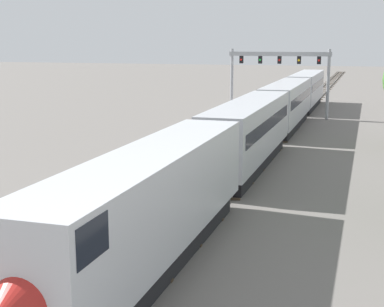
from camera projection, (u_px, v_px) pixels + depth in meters
name	position (u px, v px, depth m)	size (l,w,h in m)	color
ground_plane	(70.00, 293.00, 21.02)	(400.00, 400.00, 0.00)	slate
track_main	(305.00, 109.00, 76.70)	(2.60, 200.00, 0.16)	slate
track_near	(230.00, 129.00, 59.53)	(2.60, 160.00, 0.16)	slate
passenger_train	(272.00, 115.00, 50.76)	(3.04, 78.71, 4.80)	silver
signal_gantry	(279.00, 67.00, 68.03)	(12.10, 0.49, 8.14)	#999BA0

